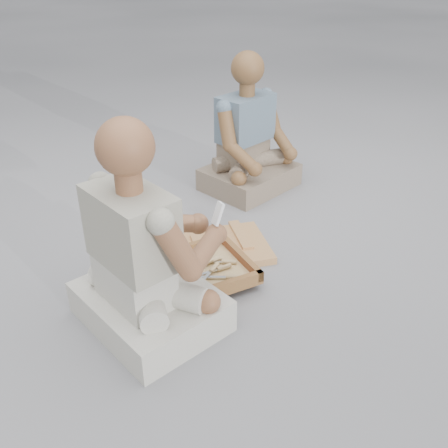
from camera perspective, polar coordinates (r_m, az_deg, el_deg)
ground at (r=2.35m, az=2.57°, el=-7.01°), size 60.00×60.00×0.00m
carved_panel at (r=2.57m, az=-1.37°, el=-2.88°), size 0.67×0.55×0.04m
tool_tray at (r=2.33m, az=-3.07°, el=-5.52°), size 0.53×0.44×0.06m
chisel_0 at (r=2.27m, az=0.55°, el=-6.08°), size 0.19×0.14×0.02m
chisel_1 at (r=2.31m, az=-1.38°, el=-5.29°), size 0.20×0.12×0.02m
chisel_2 at (r=2.38m, az=0.05°, el=-4.35°), size 0.18×0.15×0.02m
chisel_3 at (r=2.36m, az=-1.83°, el=-4.34°), size 0.22×0.03×0.02m
chisel_4 at (r=2.42m, az=-7.18°, el=-4.11°), size 0.06×0.22×0.02m
chisel_5 at (r=2.33m, az=-0.48°, el=-5.12°), size 0.22×0.04×0.02m
chisel_6 at (r=2.39m, az=-1.55°, el=-3.94°), size 0.19×0.14×0.02m
chisel_7 at (r=2.26m, az=-2.34°, el=-6.54°), size 0.07×0.22×0.02m
chisel_8 at (r=2.37m, az=-5.19°, el=-4.43°), size 0.13×0.20×0.02m
wood_chip_0 at (r=2.64m, az=-4.43°, el=-2.39°), size 0.02×0.02×0.00m
wood_chip_1 at (r=2.32m, az=-0.97°, el=-7.43°), size 0.02×0.02×0.00m
wood_chip_2 at (r=2.07m, az=-4.56°, el=-12.92°), size 0.02×0.02×0.00m
wood_chip_3 at (r=2.33m, az=-6.56°, el=-7.35°), size 0.02×0.02×0.00m
wood_chip_4 at (r=2.66m, az=-4.22°, el=-2.08°), size 0.02×0.02×0.00m
wood_chip_5 at (r=2.13m, az=-1.58°, el=-11.32°), size 0.02×0.02×0.00m
wood_chip_6 at (r=2.29m, az=-8.85°, el=-8.42°), size 0.02×0.02×0.00m
wood_chip_7 at (r=2.29m, az=-9.35°, el=-8.47°), size 0.02×0.02×0.00m
wood_chip_8 at (r=2.30m, az=-9.34°, el=-8.19°), size 0.02×0.02×0.00m
wood_chip_9 at (r=2.46m, az=-0.05°, el=-4.96°), size 0.02×0.02×0.00m
wood_chip_10 at (r=2.16m, az=-7.47°, el=-11.01°), size 0.02×0.02×0.00m
wood_chip_11 at (r=2.45m, az=-12.88°, el=-6.04°), size 0.02×0.02×0.00m
wood_chip_12 at (r=2.25m, az=-2.44°, el=-8.79°), size 0.02×0.02×0.00m
wood_chip_13 at (r=2.49m, az=-10.52°, el=-5.01°), size 0.02×0.02×0.00m
craftsman at (r=1.99m, az=-9.03°, el=-4.21°), size 0.63×0.63×0.89m
companion at (r=3.16m, az=2.86°, el=8.98°), size 0.62×0.53×0.85m
mobile_phone at (r=2.05m, az=-0.70°, el=1.21°), size 0.05×0.04×0.10m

